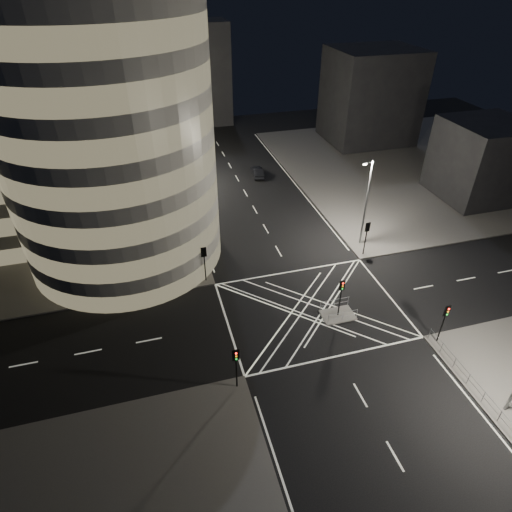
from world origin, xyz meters
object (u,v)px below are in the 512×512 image
object	(u,v)px
sedan	(257,172)
street_lamp_left_near	(188,210)
traffic_signal_nr	(445,317)
traffic_signal_fl	(204,258)
central_island	(338,315)
street_lamp_left_far	(169,149)
traffic_signal_island	(341,291)
street_lamp_right_far	(366,201)
traffic_signal_nl	(236,361)
traffic_signal_fr	(367,233)

from	to	relation	value
sedan	street_lamp_left_near	bearing A→B (deg)	59.62
traffic_signal_nr	street_lamp_left_near	distance (m)	26.32
traffic_signal_fl	sedan	xyz separation A→B (m)	(11.90, 23.21, -2.24)
central_island	street_lamp_left_near	xyz separation A→B (m)	(-11.44, 13.50, 5.47)
street_lamp_left_far	street_lamp_left_near	bearing A→B (deg)	-90.00
traffic_signal_nr	traffic_signal_island	distance (m)	8.62
street_lamp_left_near	street_lamp_left_far	world-z (taller)	same
street_lamp_right_far	traffic_signal_nr	bearing A→B (deg)	-92.30
traffic_signal_nl	street_lamp_right_far	distance (m)	24.27
central_island	traffic_signal_nr	world-z (taller)	traffic_signal_nr
traffic_signal_nl	street_lamp_left_far	distance (m)	36.90
traffic_signal_fl	traffic_signal_nr	bearing A→B (deg)	-37.69
street_lamp_left_near	street_lamp_right_far	xyz separation A→B (m)	(18.87, -3.00, 0.00)
traffic_signal_island	traffic_signal_nl	bearing A→B (deg)	-153.86
central_island	traffic_signal_nl	size ratio (longest dim) A/B	0.75
traffic_signal_nl	traffic_signal_island	bearing A→B (deg)	26.14
street_lamp_left_near	sedan	size ratio (longest dim) A/B	2.44
traffic_signal_fr	street_lamp_left_far	world-z (taller)	street_lamp_left_far
traffic_signal_nr	traffic_signal_island	bearing A→B (deg)	142.07
street_lamp_left_far	sedan	bearing A→B (deg)	0.06
traffic_signal_fl	traffic_signal_nr	xyz separation A→B (m)	(17.60, -13.60, 0.00)
traffic_signal_fl	traffic_signal_fr	size ratio (longest dim) A/B	1.00
traffic_signal_island	street_lamp_right_far	xyz separation A→B (m)	(7.44, 10.50, 2.63)
traffic_signal_fl	street_lamp_right_far	distance (m)	18.55
traffic_signal_nr	street_lamp_right_far	bearing A→B (deg)	87.70
traffic_signal_fl	traffic_signal_nl	size ratio (longest dim) A/B	1.00
central_island	street_lamp_left_far	distance (m)	33.95
traffic_signal_nl	traffic_signal_nr	world-z (taller)	same
traffic_signal_fr	traffic_signal_island	size ratio (longest dim) A/B	1.00
traffic_signal_nr	street_lamp_left_near	xyz separation A→B (m)	(-18.24, 18.80, 2.63)
traffic_signal_fl	traffic_signal_island	distance (m)	13.62
traffic_signal_nl	street_lamp_left_near	bearing A→B (deg)	91.94
street_lamp_right_far	traffic_signal_fl	bearing A→B (deg)	-173.12
street_lamp_left_far	traffic_signal_island	bearing A→B (deg)	-70.05
central_island	traffic_signal_fr	xyz separation A→B (m)	(6.80, 8.30, 2.84)
traffic_signal_island	sedan	distance (m)	31.61
traffic_signal_nr	street_lamp_right_far	size ratio (longest dim) A/B	0.40
traffic_signal_fl	street_lamp_left_far	xyz separation A→B (m)	(-0.64, 23.20, 2.63)
traffic_signal_fl	street_lamp_left_far	distance (m)	23.36
traffic_signal_fr	street_lamp_left_near	distance (m)	19.14
traffic_signal_fl	traffic_signal_nl	distance (m)	13.60
street_lamp_left_far	traffic_signal_nl	bearing A→B (deg)	-89.01
central_island	sedan	distance (m)	31.54
traffic_signal_nr	street_lamp_left_far	bearing A→B (deg)	116.36
central_island	traffic_signal_fl	bearing A→B (deg)	142.46
traffic_signal_nl	traffic_signal_nr	size ratio (longest dim) A/B	1.00
traffic_signal_fl	traffic_signal_fr	distance (m)	17.60
traffic_signal_nr	street_lamp_left_far	distance (m)	41.15
traffic_signal_fl	traffic_signal_nr	world-z (taller)	same
central_island	traffic_signal_fl	size ratio (longest dim) A/B	0.75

